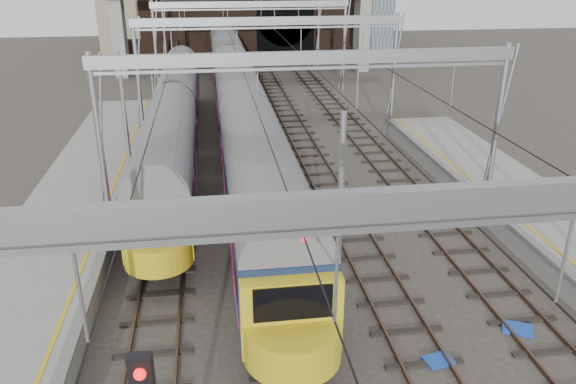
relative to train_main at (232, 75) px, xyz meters
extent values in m
plane|color=#38332D|center=(2.00, -31.82, -2.53)|extent=(160.00, 160.00, 0.00)
cube|color=gray|center=(-8.20, -29.32, -1.98)|extent=(4.20, 55.00, 1.10)
cube|color=slate|center=(-6.15, -29.32, -1.48)|extent=(0.35, 55.00, 0.12)
cube|color=gold|center=(-6.65, -29.32, -1.41)|extent=(0.12, 55.00, 0.01)
cube|color=#4C3828|center=(-4.72, -16.82, -2.44)|extent=(0.08, 80.00, 0.16)
cube|color=#4C3828|center=(-3.28, -16.82, -2.44)|extent=(0.08, 80.00, 0.16)
cube|color=black|center=(-4.00, -16.82, -2.51)|extent=(2.40, 80.00, 0.14)
cube|color=#4C3828|center=(-0.72, -16.82, -2.44)|extent=(0.08, 80.00, 0.16)
cube|color=#4C3828|center=(0.72, -16.82, -2.44)|extent=(0.08, 80.00, 0.16)
cube|color=black|center=(0.00, -16.82, -2.51)|extent=(2.40, 80.00, 0.14)
cube|color=#4C3828|center=(3.28, -16.82, -2.44)|extent=(0.08, 80.00, 0.16)
cube|color=#4C3828|center=(4.72, -16.82, -2.44)|extent=(0.08, 80.00, 0.16)
cube|color=black|center=(4.00, -16.82, -2.51)|extent=(2.40, 80.00, 0.14)
cube|color=#4C3828|center=(7.28, -16.82, -2.44)|extent=(0.08, 80.00, 0.16)
cube|color=#4C3828|center=(8.72, -16.82, -2.44)|extent=(0.08, 80.00, 0.16)
cube|color=black|center=(8.00, -16.82, -2.51)|extent=(2.40, 80.00, 0.14)
cube|color=gray|center=(2.00, -37.82, 5.07)|extent=(16.80, 0.28, 0.50)
cylinder|color=gray|center=(-6.20, -23.82, 1.47)|extent=(0.24, 0.24, 8.00)
cylinder|color=gray|center=(10.20, -23.82, 1.47)|extent=(0.24, 0.24, 8.00)
cube|color=gray|center=(2.00, -23.82, 5.07)|extent=(16.80, 0.28, 0.50)
cylinder|color=gray|center=(-6.20, -9.82, 1.47)|extent=(0.24, 0.24, 8.00)
cylinder|color=gray|center=(10.20, -9.82, 1.47)|extent=(0.24, 0.24, 8.00)
cube|color=gray|center=(2.00, -9.82, 5.07)|extent=(16.80, 0.28, 0.50)
cylinder|color=gray|center=(-6.20, 4.18, 1.47)|extent=(0.24, 0.24, 8.00)
cylinder|color=gray|center=(10.20, 4.18, 1.47)|extent=(0.24, 0.24, 8.00)
cube|color=gray|center=(2.00, 4.18, 5.07)|extent=(16.80, 0.28, 0.50)
cylinder|color=gray|center=(-6.20, 16.18, 1.47)|extent=(0.24, 0.24, 8.00)
cylinder|color=gray|center=(10.20, 16.18, 1.47)|extent=(0.24, 0.24, 8.00)
cube|color=black|center=(-4.00, -16.82, 2.97)|extent=(0.03, 80.00, 0.03)
cube|color=black|center=(0.00, -16.82, 2.97)|extent=(0.03, 80.00, 0.03)
cube|color=black|center=(4.00, -16.82, 2.97)|extent=(0.03, 80.00, 0.03)
cube|color=black|center=(8.00, -16.82, 2.97)|extent=(0.03, 80.00, 0.03)
cube|color=#301F15|center=(4.00, 20.18, 1.97)|extent=(26.00, 2.00, 9.00)
cube|color=black|center=(7.00, 19.16, 0.07)|extent=(6.50, 0.10, 5.20)
cylinder|color=black|center=(7.00, 19.16, 2.67)|extent=(6.50, 0.10, 6.50)
cube|color=#301F15|center=(-8.00, 19.18, -1.03)|extent=(6.00, 1.50, 3.00)
cube|color=gray|center=(-10.50, 14.18, 1.57)|extent=(1.20, 2.50, 8.20)
cube|color=gray|center=(14.50, 14.18, 1.57)|extent=(1.20, 2.50, 8.20)
cube|color=black|center=(0.00, 0.08, -2.18)|extent=(2.22, 65.85, 0.70)
cube|color=#121F41|center=(0.00, 0.08, -0.27)|extent=(2.83, 65.85, 2.53)
cylinder|color=slate|center=(0.00, 0.08, 1.00)|extent=(2.77, 65.35, 2.77)
cube|color=black|center=(0.00, 0.08, 0.14)|extent=(2.85, 64.65, 0.76)
cube|color=#C43D84|center=(0.00, 0.08, -0.97)|extent=(2.85, 64.85, 0.12)
cube|color=gold|center=(0.00, -32.99, -0.37)|extent=(2.77, 0.60, 2.33)
cube|color=black|center=(0.00, -33.16, 0.24)|extent=(2.12, 0.08, 1.01)
cube|color=black|center=(-4.00, -12.16, -2.18)|extent=(2.02, 29.77, 0.70)
cube|color=#121F41|center=(-4.00, -12.16, -0.38)|extent=(2.57, 29.77, 2.29)
cylinder|color=slate|center=(-4.00, -12.16, 0.77)|extent=(2.52, 29.27, 2.52)
cube|color=black|center=(-4.00, -12.16, -0.01)|extent=(2.59, 28.57, 0.69)
cube|color=#C43D84|center=(-4.00, -12.16, -1.02)|extent=(2.59, 28.77, 0.11)
cube|color=gold|center=(-4.00, -27.20, -0.48)|extent=(2.52, 0.60, 2.09)
cube|color=black|center=(-4.00, -27.37, 0.08)|extent=(1.93, 0.08, 0.92)
cube|color=black|center=(-3.18, -38.19, 2.43)|extent=(0.41, 0.23, 0.99)
sphere|color=red|center=(-3.18, -38.31, 2.65)|extent=(0.20, 0.20, 0.20)
cylinder|color=black|center=(0.37, -32.25, -0.32)|extent=(0.15, 0.15, 4.42)
cube|color=black|center=(0.37, -32.43, 1.61)|extent=(0.35, 0.23, 0.83)
sphere|color=red|center=(0.37, -32.55, 1.79)|extent=(0.17, 0.17, 0.17)
cube|color=#1846B8|center=(4.46, -32.74, -2.48)|extent=(0.94, 0.75, 0.10)
cube|color=#1846B8|center=(1.14, -28.05, -2.48)|extent=(0.86, 0.63, 0.10)
cube|color=#1846B8|center=(7.60, -31.63, -2.47)|extent=(1.14, 1.00, 0.11)
camera|label=1|loc=(-1.88, -45.50, 8.60)|focal=35.00mm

